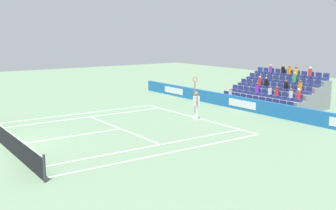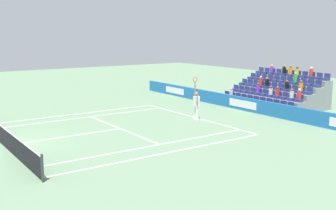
% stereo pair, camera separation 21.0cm
% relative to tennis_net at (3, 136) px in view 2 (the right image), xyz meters
% --- Properties ---
extents(ground_plane, '(80.00, 80.00, 0.00)m').
position_rel_tennis_net_xyz_m(ground_plane, '(0.00, 0.00, -0.49)').
color(ground_plane, gray).
extents(line_baseline, '(10.97, 0.10, 0.01)m').
position_rel_tennis_net_xyz_m(line_baseline, '(0.00, -11.89, -0.49)').
color(line_baseline, white).
rests_on(line_baseline, ground).
extents(line_service, '(8.23, 0.10, 0.01)m').
position_rel_tennis_net_xyz_m(line_service, '(0.00, -6.40, -0.49)').
color(line_service, white).
rests_on(line_service, ground).
extents(line_centre_service, '(0.10, 6.40, 0.01)m').
position_rel_tennis_net_xyz_m(line_centre_service, '(0.00, -3.20, -0.49)').
color(line_centre_service, white).
rests_on(line_centre_service, ground).
extents(line_singles_sideline_left, '(0.10, 11.89, 0.01)m').
position_rel_tennis_net_xyz_m(line_singles_sideline_left, '(4.12, -5.95, -0.49)').
color(line_singles_sideline_left, white).
rests_on(line_singles_sideline_left, ground).
extents(line_singles_sideline_right, '(0.10, 11.89, 0.01)m').
position_rel_tennis_net_xyz_m(line_singles_sideline_right, '(-4.12, -5.95, -0.49)').
color(line_singles_sideline_right, white).
rests_on(line_singles_sideline_right, ground).
extents(line_doubles_sideline_left, '(0.10, 11.89, 0.01)m').
position_rel_tennis_net_xyz_m(line_doubles_sideline_left, '(5.49, -5.95, -0.49)').
color(line_doubles_sideline_left, white).
rests_on(line_doubles_sideline_left, ground).
extents(line_doubles_sideline_right, '(0.10, 11.89, 0.01)m').
position_rel_tennis_net_xyz_m(line_doubles_sideline_right, '(-5.49, -5.95, -0.49)').
color(line_doubles_sideline_right, white).
rests_on(line_doubles_sideline_right, ground).
extents(line_centre_mark, '(0.10, 0.20, 0.01)m').
position_rel_tennis_net_xyz_m(line_centre_mark, '(0.00, -11.79, -0.49)').
color(line_centre_mark, white).
rests_on(line_centre_mark, ground).
extents(sponsor_barrier, '(24.71, 0.22, 0.93)m').
position_rel_tennis_net_xyz_m(sponsor_barrier, '(0.00, -16.26, -0.03)').
color(sponsor_barrier, '#1E66AD').
rests_on(sponsor_barrier, ground).
extents(tennis_net, '(11.97, 0.10, 1.07)m').
position_rel_tennis_net_xyz_m(tennis_net, '(0.00, 0.00, 0.00)').
color(tennis_net, '#33383D').
rests_on(tennis_net, ground).
extents(tennis_player, '(0.51, 0.40, 2.85)m').
position_rel_tennis_net_xyz_m(tennis_player, '(-0.51, -11.56, 0.50)').
color(tennis_player, white).
rests_on(tennis_player, ground).
extents(stadium_stand, '(6.82, 4.75, 2.99)m').
position_rel_tennis_net_xyz_m(stadium_stand, '(-0.01, -19.83, 0.33)').
color(stadium_stand, gray).
rests_on(stadium_stand, ground).
extents(loose_tennis_ball, '(0.07, 0.07, 0.07)m').
position_rel_tennis_net_xyz_m(loose_tennis_ball, '(2.47, -1.17, -0.46)').
color(loose_tennis_ball, '#D1E533').
rests_on(loose_tennis_ball, ground).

